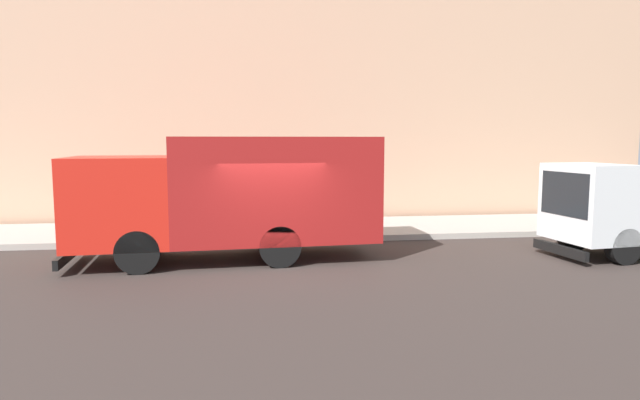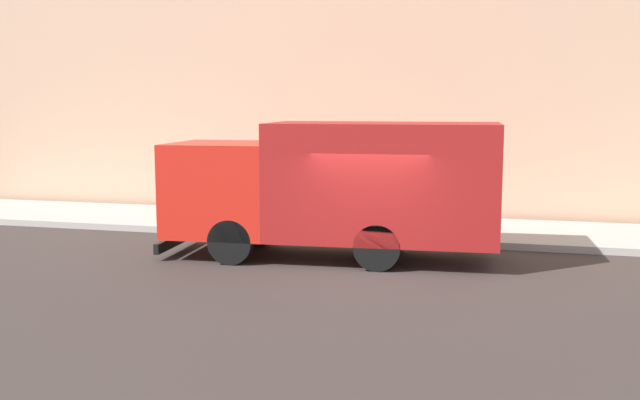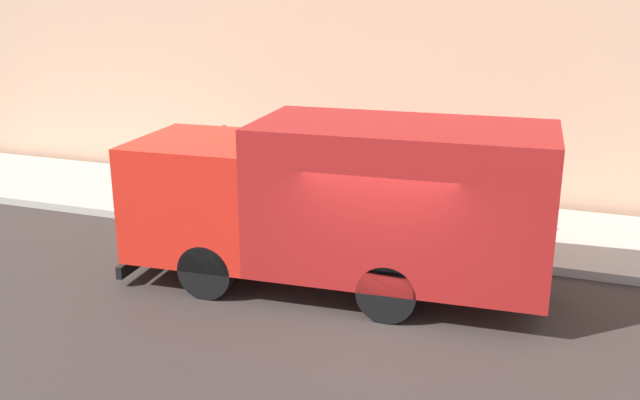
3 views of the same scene
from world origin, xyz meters
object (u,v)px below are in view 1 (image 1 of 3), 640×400
Objects in this scene: small_flatbed_truck at (625,213)px; street_sign_post at (288,184)px; pedestrian_standing at (90,200)px; traffic_cone_orange at (73,229)px; large_utility_truck at (232,193)px; pedestrian_walking at (132,204)px.

small_flatbed_truck is 9.25m from street_sign_post.
pedestrian_standing is at bearing 72.05° from street_sign_post.
street_sign_post reaches higher than traffic_cone_orange.
pedestrian_standing is 2.27m from traffic_cone_orange.
large_utility_truck is 11.21× the size of traffic_cone_orange.
pedestrian_walking is at bearing 65.02° from small_flatbed_truck.
street_sign_post is (-2.03, -6.25, 0.63)m from pedestrian_standing.
traffic_cone_orange is 0.26× the size of street_sign_post.
pedestrian_walking is 1.95m from traffic_cone_orange.
traffic_cone_orange is at bearing 71.24° from small_flatbed_truck.
pedestrian_standing is (4.44, 4.63, -0.61)m from large_utility_truck.
pedestrian_standing is at bearing 95.07° from pedestrian_walking.
small_flatbed_truck is 1.94× the size of street_sign_post.
street_sign_post is at bearing 62.20° from small_flatbed_truck.
traffic_cone_orange is (-1.27, 1.37, -0.55)m from pedestrian_walking.
small_flatbed_truck is 14.11m from pedestrian_walking.
street_sign_post reaches higher than pedestrian_standing.
small_flatbed_truck is at bearing -98.61° from large_utility_truck.
pedestrian_standing is 6.60m from street_sign_post.
small_flatbed_truck is at bearing -71.13° from pedestrian_walking.
small_flatbed_truck reaches higher than traffic_cone_orange.
large_utility_truck reaches higher than traffic_cone_orange.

